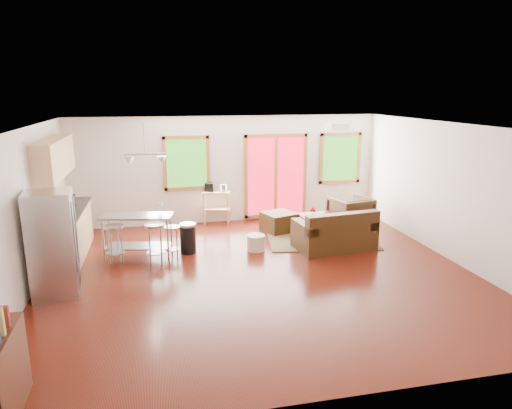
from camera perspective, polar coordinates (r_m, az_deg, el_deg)
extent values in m
cube|color=#380D06|center=(8.23, 0.45, -8.70)|extent=(7.50, 7.00, 0.02)
cube|color=white|center=(7.62, 0.49, 9.81)|extent=(7.50, 7.00, 0.02)
cube|color=silver|center=(11.20, -3.53, 4.37)|extent=(7.50, 0.02, 2.60)
cube|color=silver|center=(7.91, -27.14, -1.22)|extent=(0.02, 7.00, 2.60)
cube|color=silver|center=(9.38, 23.48, 1.35)|extent=(0.02, 7.00, 2.60)
cube|color=silver|center=(4.64, 10.30, -9.95)|extent=(7.50, 0.02, 2.60)
cube|color=#275F17|center=(11.01, -8.67, 5.13)|extent=(0.94, 0.02, 1.14)
cube|color=#9E562A|center=(10.94, -8.79, 8.29)|extent=(1.10, 0.05, 0.08)
cube|color=#9E562A|center=(11.12, -8.56, 2.02)|extent=(1.10, 0.05, 0.08)
cube|color=#9E562A|center=(10.99, -11.34, 5.00)|extent=(0.08, 0.05, 1.30)
cube|color=#9E562A|center=(11.06, -6.03, 5.25)|extent=(0.08, 0.05, 1.30)
cube|color=red|center=(11.43, 2.48, 3.56)|extent=(1.44, 0.02, 1.94)
cube|color=#9E562A|center=(11.29, 2.54, 8.61)|extent=(1.60, 0.05, 0.08)
cube|color=#9E562A|center=(11.66, 2.43, -1.33)|extent=(1.60, 0.05, 0.08)
cube|color=#9E562A|center=(11.26, -1.26, 3.42)|extent=(0.08, 0.05, 2.10)
cube|color=#9E562A|center=(11.65, 6.11, 3.69)|extent=(0.08, 0.05, 2.10)
cube|color=#9E562A|center=(11.43, 2.48, 3.56)|extent=(0.08, 0.05, 1.94)
cube|color=#275F17|center=(11.91, 10.48, 5.72)|extent=(0.94, 0.02, 1.14)
cube|color=#9E562A|center=(11.84, 10.61, 8.64)|extent=(1.10, 0.05, 0.08)
cube|color=#9E562A|center=(12.01, 10.35, 2.84)|extent=(1.10, 0.05, 0.08)
cube|color=#9E562A|center=(11.72, 8.16, 5.68)|extent=(0.08, 0.05, 1.30)
cube|color=#9E562A|center=(12.12, 12.71, 5.74)|extent=(0.08, 0.05, 1.30)
cube|color=#3A5334|center=(10.22, 8.01, -4.13)|extent=(2.54, 2.10, 0.02)
cube|color=black|center=(9.55, 9.69, -4.18)|extent=(1.66, 1.07, 0.44)
cube|color=black|center=(9.15, 10.82, -2.31)|extent=(1.58, 0.39, 0.40)
cube|color=black|center=(9.16, 6.04, -2.85)|extent=(0.31, 0.91, 0.17)
cube|color=black|center=(9.80, 13.25, -2.04)|extent=(0.31, 0.91, 0.17)
cube|color=black|center=(9.36, 7.76, -2.68)|extent=(0.71, 0.65, 0.13)
cube|color=black|center=(9.68, 11.40, -2.27)|extent=(0.71, 0.65, 0.13)
cube|color=#38180E|center=(10.52, 8.36, -1.36)|extent=(1.11, 0.72, 0.04)
cube|color=#38180E|center=(10.20, 6.57, -3.06)|extent=(0.07, 0.07, 0.39)
cube|color=#38180E|center=(10.57, 11.07, -2.61)|extent=(0.07, 0.07, 0.39)
cube|color=#38180E|center=(10.61, 5.58, -2.35)|extent=(0.07, 0.07, 0.39)
cube|color=#38180E|center=(10.97, 9.95, -1.95)|extent=(0.07, 0.07, 0.39)
imported|color=black|center=(10.88, 11.67, -0.86)|extent=(0.99, 0.95, 0.86)
cube|color=black|center=(10.57, 2.86, -2.19)|extent=(0.84, 0.84, 0.44)
cylinder|color=beige|center=(9.33, -0.02, -4.80)|extent=(0.48, 0.48, 0.32)
imported|color=silver|center=(9.98, 7.06, -1.66)|extent=(0.24, 0.24, 0.19)
sphere|color=#B71209|center=(9.96, 7.26, -0.79)|extent=(0.09, 0.09, 0.07)
sphere|color=#B71209|center=(9.91, 6.92, -0.73)|extent=(0.09, 0.09, 0.07)
sphere|color=#B71209|center=(9.97, 7.09, -0.53)|extent=(0.09, 0.09, 0.07)
imported|color=maroon|center=(10.34, 8.35, -0.90)|extent=(0.19, 0.10, 0.27)
cube|color=tan|center=(9.66, -22.37, -3.42)|extent=(0.60, 2.20, 0.90)
cube|color=black|center=(9.54, -22.63, -0.72)|extent=(0.64, 2.24, 0.04)
cube|color=tan|center=(9.38, -23.94, 5.34)|extent=(0.36, 2.20, 0.70)
cylinder|color=#B7BABC|center=(9.04, -23.22, -0.83)|extent=(0.12, 0.12, 0.18)
cube|color=black|center=(9.90, -22.30, 0.52)|extent=(0.22, 0.18, 0.20)
cube|color=#B7BABC|center=(7.80, -24.10, -4.58)|extent=(0.73, 0.71, 1.69)
cube|color=gray|center=(7.77, -21.70, -4.43)|extent=(0.07, 0.62, 1.65)
cylinder|color=gray|center=(7.53, -21.75, -3.88)|extent=(0.02, 0.02, 1.12)
cylinder|color=gray|center=(7.92, -21.56, -3.00)|extent=(0.02, 0.02, 1.12)
cube|color=#B7BABC|center=(9.06, -14.69, -1.40)|extent=(1.42, 0.78, 0.04)
cube|color=gray|center=(9.23, -14.46, -5.05)|extent=(1.32, 0.70, 0.03)
cylinder|color=gray|center=(9.14, -18.54, -4.31)|extent=(0.04, 0.04, 0.82)
cylinder|color=gray|center=(8.86, -10.96, -4.40)|extent=(0.04, 0.04, 0.82)
cylinder|color=gray|center=(9.52, -17.84, -3.54)|extent=(0.04, 0.04, 0.82)
cylinder|color=gray|center=(9.25, -10.56, -3.60)|extent=(0.04, 0.04, 0.82)
imported|color=white|center=(9.16, -11.93, 0.08)|extent=(0.14, 0.11, 0.12)
cylinder|color=#B7BABC|center=(8.81, -17.38, -2.65)|extent=(0.47, 0.47, 0.04)
cylinder|color=gray|center=(9.04, -16.81, -4.72)|extent=(0.03, 0.03, 0.72)
cylinder|color=gray|center=(8.99, -17.98, -4.92)|extent=(0.03, 0.03, 0.72)
cylinder|color=gray|center=(8.81, -17.61, -5.27)|extent=(0.03, 0.03, 0.72)
cylinder|color=gray|center=(8.86, -16.41, -5.06)|extent=(0.03, 0.03, 0.72)
cylinder|color=gray|center=(8.97, -17.15, -5.76)|extent=(0.43, 0.43, 0.02)
cylinder|color=#B7BABC|center=(8.59, -12.59, -2.49)|extent=(0.39, 0.39, 0.04)
cylinder|color=gray|center=(8.81, -11.80, -4.77)|extent=(0.03, 0.03, 0.76)
cylinder|color=gray|center=(8.81, -13.13, -4.84)|extent=(0.03, 0.03, 0.76)
cylinder|color=gray|center=(8.61, -13.11, -5.27)|extent=(0.03, 0.03, 0.76)
cylinder|color=gray|center=(8.62, -11.75, -5.19)|extent=(0.03, 0.03, 0.76)
cylinder|color=gray|center=(8.75, -12.41, -5.84)|extent=(0.35, 0.35, 0.02)
cylinder|color=#B7BABC|center=(8.85, -10.48, -2.84)|extent=(0.33, 0.33, 0.04)
cylinder|color=gray|center=(9.03, -9.83, -4.67)|extent=(0.02, 0.02, 0.62)
cylinder|color=gray|center=(9.04, -10.90, -4.70)|extent=(0.02, 0.02, 0.62)
cylinder|color=gray|center=(8.88, -10.94, -5.04)|extent=(0.02, 0.02, 0.62)
cylinder|color=gray|center=(8.87, -9.86, -5.01)|extent=(0.02, 0.02, 0.62)
cylinder|color=gray|center=(8.99, -10.35, -5.51)|extent=(0.30, 0.30, 0.01)
cylinder|color=black|center=(9.27, -8.49, -4.30)|extent=(0.39, 0.39, 0.56)
cylinder|color=#B7BABC|center=(9.18, -8.56, -2.52)|extent=(0.40, 0.40, 0.05)
cube|color=tan|center=(11.10, -4.95, 1.57)|extent=(0.75, 0.57, 0.04)
cube|color=tan|center=(11.19, -4.91, -0.47)|extent=(0.70, 0.53, 0.03)
cube|color=tan|center=(11.06, -6.47, -0.59)|extent=(0.05, 0.05, 0.80)
cube|color=tan|center=(11.00, -3.53, -0.61)|extent=(0.05, 0.05, 0.80)
cube|color=tan|center=(11.39, -6.25, -0.16)|extent=(0.05, 0.05, 0.80)
cube|color=tan|center=(11.33, -3.39, -0.17)|extent=(0.05, 0.05, 0.80)
cube|color=black|center=(11.09, -5.85, 2.19)|extent=(0.25, 0.23, 0.21)
cylinder|color=#B7BABC|center=(11.06, -4.08, 2.09)|extent=(0.18, 0.18, 0.17)
cube|color=white|center=(8.68, 10.09, 9.58)|extent=(0.35, 0.35, 0.12)
cylinder|color=gray|center=(8.95, -13.80, 8.04)|extent=(0.02, 0.02, 0.60)
cube|color=gray|center=(8.98, -13.69, 6.14)|extent=(0.80, 0.04, 0.03)
cone|color=#B7BABC|center=(9.01, -15.55, 5.28)|extent=(0.18, 0.18, 0.14)
cone|color=#B7BABC|center=(9.00, -11.73, 5.49)|extent=(0.18, 0.18, 0.14)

